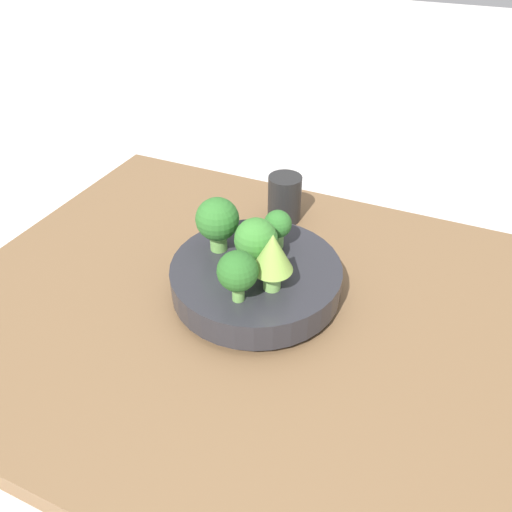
{
  "coord_description": "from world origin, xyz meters",
  "views": [
    {
      "loc": [
        0.29,
        -0.55,
        0.6
      ],
      "look_at": [
        0.03,
        0.02,
        0.12
      ],
      "focal_mm": 35.0,
      "sensor_mm": 36.0,
      "label": 1
    }
  ],
  "objects": [
    {
      "name": "cup",
      "position": [
        -0.01,
        0.26,
        0.09
      ],
      "size": [
        0.07,
        0.07,
        0.1
      ],
      "color": "black",
      "rests_on": "table"
    },
    {
      "name": "broccoli_floret_front",
      "position": [
        0.04,
        -0.06,
        0.16
      ],
      "size": [
        0.06,
        0.06,
        0.08
      ],
      "color": "#6BA34C",
      "rests_on": "bowl"
    },
    {
      "name": "romanesco_piece_near",
      "position": [
        0.08,
        -0.02,
        0.17
      ],
      "size": [
        0.06,
        0.06,
        0.1
      ],
      "color": "#7AB256",
      "rests_on": "bowl"
    },
    {
      "name": "ground_plane",
      "position": [
        0.0,
        0.0,
        0.0
      ],
      "size": [
        6.0,
        6.0,
        0.0
      ],
      "primitive_type": "plane",
      "color": "silver"
    },
    {
      "name": "bowl",
      "position": [
        0.03,
        0.02,
        0.08
      ],
      "size": [
        0.28,
        0.28,
        0.06
      ],
      "color": "#28282D",
      "rests_on": "table"
    },
    {
      "name": "broccoli_floret_center",
      "position": [
        0.03,
        0.02,
        0.15
      ],
      "size": [
        0.07,
        0.07,
        0.09
      ],
      "color": "#609347",
      "rests_on": "bowl"
    },
    {
      "name": "broccoli_floret_back",
      "position": [
        0.04,
        0.09,
        0.15
      ],
      "size": [
        0.05,
        0.05,
        0.07
      ],
      "color": "#7AB256",
      "rests_on": "bowl"
    },
    {
      "name": "table",
      "position": [
        0.0,
        0.0,
        0.02
      ],
      "size": [
        0.93,
        0.79,
        0.04
      ],
      "color": "brown",
      "rests_on": "ground_plane"
    },
    {
      "name": "broccoli_floret_left",
      "position": [
        -0.04,
        0.04,
        0.16
      ],
      "size": [
        0.07,
        0.07,
        0.1
      ],
      "color": "#6BA34C",
      "rests_on": "bowl"
    }
  ]
}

